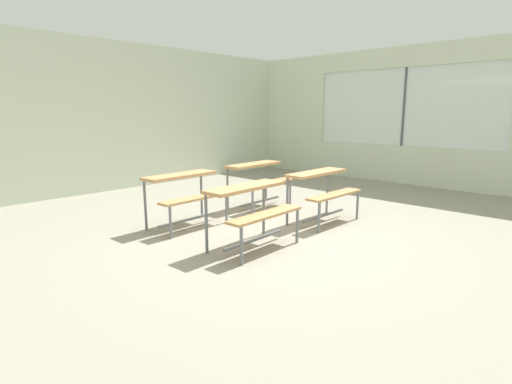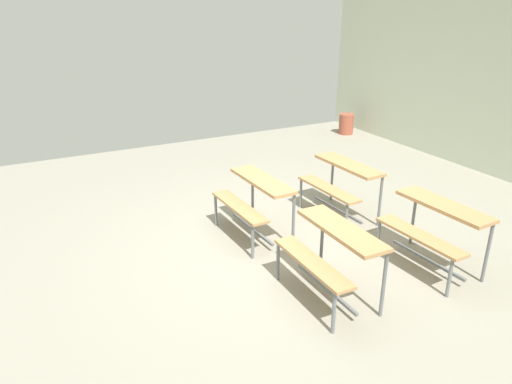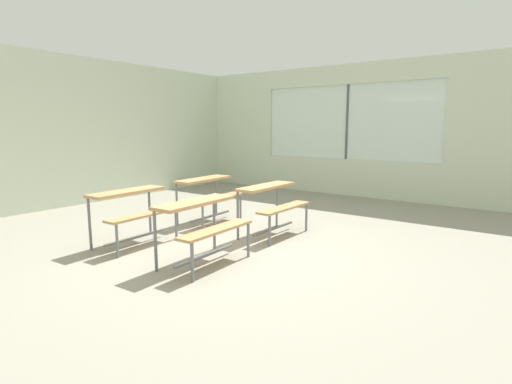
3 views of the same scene
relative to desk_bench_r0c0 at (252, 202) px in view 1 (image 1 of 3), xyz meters
name	(u,v)px [view 1 (image 1 of 3)]	position (x,y,z in m)	size (l,w,h in m)	color
ground	(272,238)	(0.51, 0.13, -0.59)	(10.00, 9.00, 0.05)	gray
wall_back	(103,117)	(0.51, 4.63, 0.94)	(10.00, 0.12, 3.00)	beige
wall_right	(433,119)	(5.51, -0.01, 0.88)	(0.12, 9.00, 3.00)	beige
desk_bench_r0c0	(252,202)	(0.00, 0.00, 0.00)	(1.12, 0.62, 0.74)	tan
desk_bench_r0c1	(323,184)	(1.53, 0.04, 0.00)	(1.11, 0.60, 0.74)	tan
desk_bench_r1c0	(185,187)	(0.01, 1.31, 0.00)	(1.12, 0.63, 0.74)	tan
desk_bench_r1c1	(259,174)	(1.58, 1.37, 0.00)	(1.12, 0.64, 0.74)	tan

